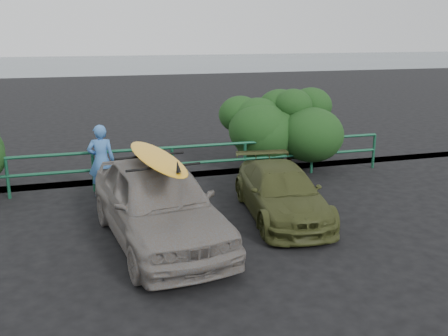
# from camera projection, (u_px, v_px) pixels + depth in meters

# --- Properties ---
(ground) EXTENTS (80.00, 80.00, 0.00)m
(ground) POSITION_uv_depth(u_px,v_px,m) (170.00, 275.00, 8.25)
(ground) COLOR black
(ocean) EXTENTS (200.00, 200.00, 0.00)m
(ocean) POSITION_uv_depth(u_px,v_px,m) (85.00, 63.00, 63.77)
(ocean) COLOR #515E64
(ocean) RESTS_ON ground
(guardrail) EXTENTS (14.00, 0.08, 1.04)m
(guardrail) POSITION_uv_depth(u_px,v_px,m) (134.00, 168.00, 12.74)
(guardrail) COLOR #154C33
(guardrail) RESTS_ON ground
(shrub_right) EXTENTS (3.20, 2.40, 2.25)m
(shrub_right) POSITION_uv_depth(u_px,v_px,m) (305.00, 131.00, 14.41)
(shrub_right) COLOR #1A3D16
(shrub_right) RESTS_ON ground
(sedan) EXTENTS (2.42, 4.79, 1.56)m
(sedan) POSITION_uv_depth(u_px,v_px,m) (158.00, 202.00, 9.40)
(sedan) COLOR slate
(sedan) RESTS_ON ground
(olive_vehicle) EXTENTS (1.94, 3.89, 1.09)m
(olive_vehicle) POSITION_uv_depth(u_px,v_px,m) (281.00, 192.00, 10.77)
(olive_vehicle) COLOR #3D431D
(olive_vehicle) RESTS_ON ground
(man) EXTENTS (0.70, 0.51, 1.77)m
(man) POSITION_uv_depth(u_px,v_px,m) (101.00, 161.00, 12.04)
(man) COLOR #3E73BB
(man) RESTS_ON ground
(roof_rack) EXTENTS (1.48, 1.12, 0.05)m
(roof_rack) POSITION_uv_depth(u_px,v_px,m) (157.00, 161.00, 9.19)
(roof_rack) COLOR black
(roof_rack) RESTS_ON sedan
(surfboard) EXTENTS (1.01, 3.07, 0.09)m
(surfboard) POSITION_uv_depth(u_px,v_px,m) (156.00, 158.00, 9.17)
(surfboard) COLOR #F3A719
(surfboard) RESTS_ON roof_rack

